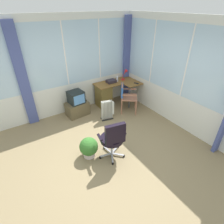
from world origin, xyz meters
TOP-DOWN VIEW (x-y plane):
  - ground at (0.00, 0.00)m, footprint 5.35×5.63m
  - north_window_panel at (-0.00, 2.34)m, footprint 4.35×0.07m
  - east_window_panel at (2.21, 0.00)m, footprint 0.07×4.63m
  - curtain_north_left at (-1.20, 2.26)m, footprint 0.27×0.09m
  - curtain_corner at (2.08, 2.21)m, footprint 0.27×0.07m
  - desk at (1.08, 2.00)m, footprint 1.38×0.90m
  - desk_lamp at (1.87, 1.98)m, footprint 0.23×0.20m
  - tv_remote at (1.96, 1.51)m, footprint 0.09×0.16m
  - spray_bottle at (1.55, 2.00)m, footprint 0.06×0.06m
  - paper_tray at (1.32, 2.03)m, footprint 0.30×0.23m
  - wooden_armchair at (1.40, 1.34)m, footprint 0.67×0.67m
  - office_chair at (-0.03, -0.15)m, footprint 0.62×0.57m
  - tv_on_stand at (0.04, 1.96)m, footprint 0.68×0.50m
  - space_heater at (0.70, 1.25)m, footprint 0.41×0.24m
  - potted_plant at (-0.46, 0.18)m, footprint 0.41×0.41m

SIDE VIEW (x-z plane):
  - ground at x=0.00m, z-range -0.06..0.00m
  - potted_plant at x=-0.46m, z-range 0.01..0.49m
  - space_heater at x=0.70m, z-range 0.00..0.60m
  - tv_on_stand at x=0.04m, z-range -0.04..0.74m
  - desk at x=1.08m, z-range 0.03..0.79m
  - office_chair at x=-0.03m, z-range 0.07..1.04m
  - wooden_armchair at x=1.40m, z-range 0.14..1.03m
  - tv_remote at x=1.96m, z-range 0.75..0.77m
  - paper_tray at x=1.32m, z-range 0.75..0.84m
  - spray_bottle at x=1.55m, z-range 0.75..0.96m
  - desk_lamp at x=1.87m, z-range 0.81..1.18m
  - curtain_north_left at x=-1.20m, z-range 0.00..2.68m
  - curtain_corner at x=2.08m, z-range 0.00..2.68m
  - east_window_panel at x=2.21m, z-range 0.00..2.78m
  - north_window_panel at x=0.00m, z-range 0.00..2.78m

